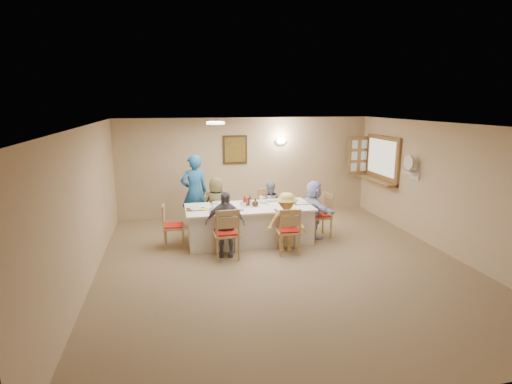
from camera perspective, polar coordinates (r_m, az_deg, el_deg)
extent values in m
plane|color=brown|center=(7.35, 3.89, -10.31)|extent=(7.00, 7.00, 0.00)
plane|color=tan|center=(10.30, -1.38, 3.64)|extent=(6.50, 0.00, 6.50)
plane|color=tan|center=(3.90, 18.84, -12.51)|extent=(6.50, 0.00, 6.50)
plane|color=tan|center=(6.83, -23.18, -2.06)|extent=(0.00, 7.00, 7.00)
plane|color=tan|center=(8.45, 25.73, 0.37)|extent=(0.00, 7.00, 7.00)
plane|color=white|center=(6.78, 4.21, 9.54)|extent=(7.00, 7.00, 0.00)
cube|color=#432A17|center=(10.16, -3.03, 6.06)|extent=(0.62, 0.04, 0.72)
cube|color=black|center=(10.14, -3.01, 6.04)|extent=(0.52, 0.02, 0.62)
ellipsoid|color=white|center=(10.37, 3.59, 7.30)|extent=(0.26, 0.09, 0.18)
cylinder|color=white|center=(8.06, -5.81, 9.79)|extent=(0.36, 0.36, 0.05)
cube|color=brown|center=(10.35, 17.61, 4.49)|extent=(0.06, 1.50, 1.15)
cube|color=brown|center=(10.38, 16.84, 1.62)|extent=(0.30, 1.50, 0.05)
cube|color=brown|center=(10.89, 14.45, 5.06)|extent=(0.55, 0.04, 1.00)
cube|color=white|center=(9.19, 21.26, 2.62)|extent=(0.22, 0.36, 0.03)
cube|color=silver|center=(8.38, -0.97, -4.60)|extent=(2.62, 1.11, 0.76)
imported|color=brown|center=(8.86, -5.64, -1.92)|extent=(0.64, 0.43, 1.29)
imported|color=#888DAA|center=(9.09, 1.91, -1.98)|extent=(0.70, 0.62, 1.14)
imported|color=slate|center=(7.56, -4.44, -4.49)|extent=(0.87, 0.60, 1.28)
imported|color=#FDC45F|center=(7.82, 4.33, -4.31)|extent=(0.92, 0.72, 1.17)
imported|color=#C0C7F8|center=(8.68, 8.26, -2.44)|extent=(1.28, 0.77, 1.25)
imported|color=#2161A2|center=(9.23, -8.79, -0.02)|extent=(0.81, 0.70, 1.72)
cube|color=#472B19|center=(7.78, -4.72, -3.06)|extent=(0.34, 0.25, 0.01)
cylinder|color=white|center=(7.77, -4.72, -2.99)|extent=(0.22, 0.22, 0.01)
cube|color=yellow|center=(7.75, -3.35, -3.04)|extent=(0.14, 0.14, 0.01)
cube|color=#472B19|center=(8.01, 3.83, -2.58)|extent=(0.32, 0.24, 0.01)
cylinder|color=white|center=(8.01, 3.83, -2.51)|extent=(0.25, 0.25, 0.02)
cube|color=yellow|center=(8.01, 5.17, -2.54)|extent=(0.15, 0.15, 0.01)
cube|color=#472B19|center=(8.58, -5.46, -1.57)|extent=(0.32, 0.24, 0.01)
cylinder|color=white|center=(8.58, -5.46, -1.51)|extent=(0.25, 0.25, 0.02)
cube|color=yellow|center=(8.55, -4.22, -1.55)|extent=(0.15, 0.15, 0.01)
cube|color=#472B19|center=(8.80, 2.33, -1.17)|extent=(0.37, 0.27, 0.01)
cylinder|color=white|center=(8.79, 2.33, -1.11)|extent=(0.24, 0.24, 0.02)
cube|color=yellow|center=(8.79, 3.54, -1.15)|extent=(0.14, 0.14, 0.01)
cube|color=#472B19|center=(8.14, -8.60, -2.46)|extent=(0.37, 0.28, 0.01)
cylinder|color=white|center=(8.13, -8.61, -2.39)|extent=(0.24, 0.24, 0.02)
cube|color=yellow|center=(8.10, -7.31, -2.44)|extent=(0.14, 0.14, 0.01)
cube|color=#472B19|center=(8.55, 6.41, -1.65)|extent=(0.32, 0.24, 0.01)
cylinder|color=white|center=(8.55, 6.41, -1.58)|extent=(0.26, 0.26, 0.02)
cube|color=yellow|center=(8.56, 7.66, -1.62)|extent=(0.14, 0.14, 0.01)
imported|color=white|center=(7.84, -6.31, -2.63)|extent=(0.17, 0.17, 0.09)
imported|color=white|center=(8.85, 0.73, -0.82)|extent=(0.12, 0.12, 0.09)
imported|color=white|center=(7.99, -2.49, -2.41)|extent=(0.38, 0.38, 0.06)
imported|color=white|center=(8.57, 1.04, -1.35)|extent=(0.30, 0.30, 0.06)
imported|color=#AE190E|center=(8.27, -1.58, -1.21)|extent=(0.17, 0.17, 0.25)
imported|color=#3F1C10|center=(8.34, -0.89, -1.20)|extent=(0.15, 0.15, 0.21)
imported|color=#3F1C10|center=(8.27, -0.09, -1.48)|extent=(0.16, 0.16, 0.17)
cylinder|color=silver|center=(8.28, -2.06, -1.68)|extent=(0.06, 0.06, 0.10)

